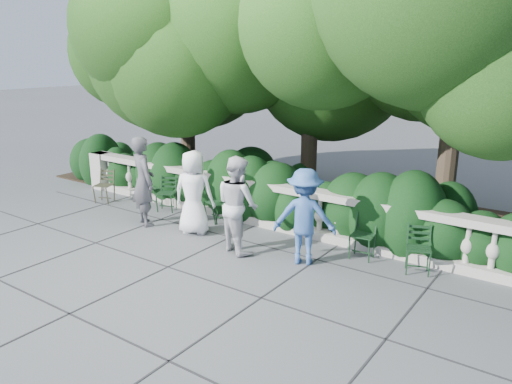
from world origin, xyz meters
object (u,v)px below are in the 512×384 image
Objects in this scene: chair_b at (165,213)px; chair_weathered at (102,204)px; person_casual_man at (238,204)px; person_older_blue at (305,217)px; person_woman_grey at (143,181)px; chair_d at (224,226)px; person_businessman at (194,193)px; chair_a at (148,206)px; chair_c at (211,223)px; chair_f at (417,276)px; chair_e at (359,261)px.

chair_weathered is (-1.80, -0.40, 0.00)m from chair_b.
person_casual_man is 1.34m from person_older_blue.
chair_weathered is 0.43× the size of person_woman_grey.
chair_d is 1.99m from person_woman_grey.
chair_weathered is 5.99m from person_older_blue.
person_businessman is at bearing -23.75° from chair_weathered.
chair_d is at bearing -126.93° from person_businessman.
person_woman_grey is at bearing -31.83° from chair_weathered.
chair_weathered is at bearing -26.12° from person_older_blue.
chair_b is 3.07m from person_casual_man.
person_casual_man reaches higher than chair_a.
person_businessman is at bearing -147.13° from person_woman_grey.
chair_c is 3.19m from chair_weathered.
person_casual_man is (2.57, -0.02, -0.06)m from person_woman_grey.
person_businessman is at bearing -113.96° from chair_d.
chair_a is 1.00× the size of chair_b.
chair_b is at bearing -32.57° from person_older_blue.
chair_d is 2.65m from person_older_blue.
person_woman_grey is at bearing 20.95° from person_casual_man.
person_casual_man reaches higher than person_older_blue.
chair_f is at bearing -24.98° from chair_b.
chair_d is 1.13m from person_businessman.
chair_d is at bearing -18.73° from person_casual_man.
chair_f is at bearing -17.44° from chair_weathered.
person_older_blue is (5.92, -0.23, 0.87)m from chair_weathered.
chair_c is 0.48× the size of person_older_blue.
chair_d is at bearing 172.64° from chair_e.
person_businessman is at bearing 11.21° from person_casual_man.
person_older_blue reaches higher than chair_f.
person_woman_grey reaches higher than chair_b.
person_older_blue is at bearing 177.06° from chair_f.
chair_e is (3.57, -0.08, 0.00)m from chair_c.
chair_a is 1.68m from person_woman_grey.
chair_f is (6.73, -0.17, 0.00)m from chair_a.
chair_d is 0.43× the size of person_woman_grey.
chair_e is at bearing 170.97° from person_businessman.
person_woman_grey is at bearing -154.71° from chair_d.
person_woman_grey reaches higher than person_older_blue.
chair_b is at bearing 4.70° from person_casual_man.
person_older_blue is at bearing 160.52° from person_businessman.
person_businessman is at bearing -24.38° from person_older_blue.
chair_d is at bearing 157.88° from chair_f.
chair_e and chair_f have the same top height.
chair_weathered is at bearing -131.50° from chair_a.
person_businessman is (-0.22, -0.68, 0.88)m from chair_d.
person_casual_man reaches higher than chair_weathered.
chair_d is 1.00× the size of chair_weathered.
chair_f is at bearing 173.84° from person_older_blue.
chair_f is at bearing 20.02° from chair_a.
chair_c is at bearing -21.52° from chair_b.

